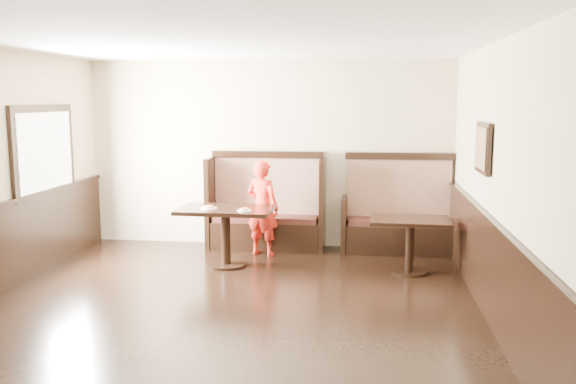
% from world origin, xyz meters
% --- Properties ---
extents(ground, '(7.00, 7.00, 0.00)m').
position_xyz_m(ground, '(0.00, 0.00, 0.00)').
color(ground, black).
rests_on(ground, ground).
extents(room_shell, '(7.00, 7.00, 7.00)m').
position_xyz_m(room_shell, '(-0.30, 0.28, 0.67)').
color(room_shell, '#C9B791').
rests_on(room_shell, ground).
extents(booth_main, '(1.75, 0.72, 1.45)m').
position_xyz_m(booth_main, '(0.00, 3.30, 0.53)').
color(booth_main, black).
rests_on(booth_main, ground).
extents(booth_neighbor, '(1.65, 0.72, 1.45)m').
position_xyz_m(booth_neighbor, '(1.95, 3.29, 0.48)').
color(booth_neighbor, black).
rests_on(booth_neighbor, ground).
extents(table_main, '(1.26, 0.80, 0.79)m').
position_xyz_m(table_main, '(-0.38, 2.22, 0.60)').
color(table_main, black).
rests_on(table_main, ground).
extents(table_neighbor, '(1.04, 0.70, 0.71)m').
position_xyz_m(table_neighbor, '(2.04, 2.20, 0.53)').
color(table_neighbor, black).
rests_on(table_neighbor, ground).
extents(child, '(0.59, 0.49, 1.37)m').
position_xyz_m(child, '(0.01, 2.85, 0.69)').
color(child, red).
rests_on(child, ground).
extents(pizza_plate_left, '(0.22, 0.22, 0.04)m').
position_xyz_m(pizza_plate_left, '(-0.58, 2.14, 0.80)').
color(pizza_plate_left, white).
rests_on(pizza_plate_left, table_main).
extents(pizza_plate_right, '(0.19, 0.19, 0.03)m').
position_xyz_m(pizza_plate_right, '(-0.09, 2.05, 0.80)').
color(pizza_plate_right, white).
rests_on(pizza_plate_right, table_main).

